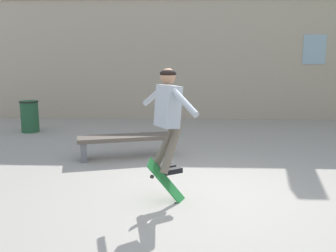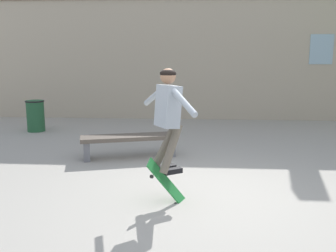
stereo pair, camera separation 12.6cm
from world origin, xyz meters
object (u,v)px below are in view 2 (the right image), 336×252
Objects in this scene: park_bench at (130,141)px; skateboard_flipping at (168,185)px; skater at (168,111)px; trash_bin at (35,115)px.

skateboard_flipping is (0.93, -2.30, -0.08)m from park_bench.
skater is 1.86× the size of skateboard_flipping.
park_bench is at bearing 79.33° from skater.
trash_bin is at bearing 96.56° from skater.
trash_bin is 0.59× the size of skater.
skater reaches higher than park_bench.
skateboard_flipping is (-0.00, -0.05, -1.02)m from skater.
skater is (0.93, -2.25, 0.94)m from park_bench.
skater is at bearing -50.23° from trash_bin.
skateboard_flipping is at bearing -123.53° from skater.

